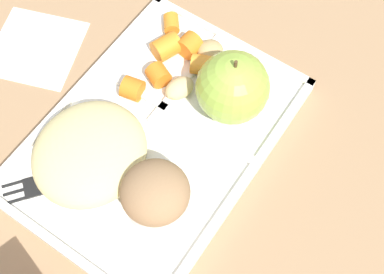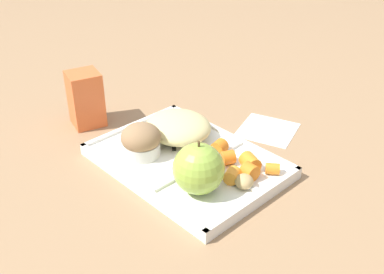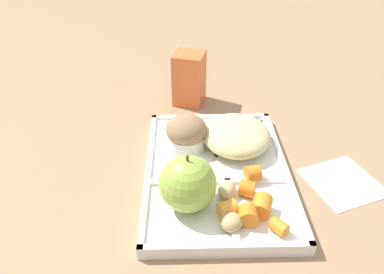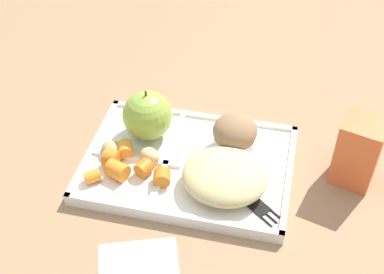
{
  "view_description": "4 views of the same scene",
  "coord_description": "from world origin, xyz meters",
  "px_view_note": "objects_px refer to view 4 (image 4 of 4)",
  "views": [
    {
      "loc": [
        0.19,
        0.18,
        0.53
      ],
      "look_at": [
        0.0,
        0.05,
        0.08
      ],
      "focal_mm": 48.34,
      "sensor_mm": 36.0,
      "label": 1
    },
    {
      "loc": [
        -0.49,
        0.45,
        0.45
      ],
      "look_at": [
        -0.02,
        0.01,
        0.07
      ],
      "focal_mm": 43.05,
      "sensor_mm": 36.0,
      "label": 2
    },
    {
      "loc": [
        -0.46,
        0.05,
        0.4
      ],
      "look_at": [
        0.01,
        0.04,
        0.07
      ],
      "focal_mm": 34.75,
      "sensor_mm": 36.0,
      "label": 3
    },
    {
      "loc": [
        0.13,
        -0.56,
        0.6
      ],
      "look_at": [
        0.0,
        0.01,
        0.06
      ],
      "focal_mm": 49.32,
      "sensor_mm": 36.0,
      "label": 4
    }
  ],
  "objects_px": {
    "lunch_tray": "(188,165)",
    "plastic_fork": "(248,198)",
    "milk_carton": "(358,151)",
    "bran_muffin": "(235,134)",
    "green_apple": "(147,115)"
  },
  "relations": [
    {
      "from": "lunch_tray",
      "to": "plastic_fork",
      "type": "xyz_separation_m",
      "value": [
        0.1,
        -0.05,
        0.01
      ]
    },
    {
      "from": "plastic_fork",
      "to": "milk_carton",
      "type": "height_order",
      "value": "milk_carton"
    },
    {
      "from": "bran_muffin",
      "to": "plastic_fork",
      "type": "height_order",
      "value": "bran_muffin"
    },
    {
      "from": "green_apple",
      "to": "bran_muffin",
      "type": "height_order",
      "value": "green_apple"
    },
    {
      "from": "bran_muffin",
      "to": "plastic_fork",
      "type": "bearing_deg",
      "value": -69.82
    },
    {
      "from": "green_apple",
      "to": "plastic_fork",
      "type": "bearing_deg",
      "value": -29.69
    },
    {
      "from": "lunch_tray",
      "to": "bran_muffin",
      "type": "relative_size",
      "value": 4.58
    },
    {
      "from": "green_apple",
      "to": "bran_muffin",
      "type": "distance_m",
      "value": 0.14
    },
    {
      "from": "bran_muffin",
      "to": "milk_carton",
      "type": "height_order",
      "value": "milk_carton"
    },
    {
      "from": "plastic_fork",
      "to": "milk_carton",
      "type": "xyz_separation_m",
      "value": [
        0.15,
        0.09,
        0.04
      ]
    },
    {
      "from": "milk_carton",
      "to": "plastic_fork",
      "type": "bearing_deg",
      "value": -132.27
    },
    {
      "from": "plastic_fork",
      "to": "green_apple",
      "type": "bearing_deg",
      "value": 150.31
    },
    {
      "from": "lunch_tray",
      "to": "green_apple",
      "type": "xyz_separation_m",
      "value": [
        -0.08,
        0.05,
        0.05
      ]
    },
    {
      "from": "green_apple",
      "to": "milk_carton",
      "type": "xyz_separation_m",
      "value": [
        0.33,
        -0.01,
        -0.0
      ]
    },
    {
      "from": "lunch_tray",
      "to": "bran_muffin",
      "type": "distance_m",
      "value": 0.09
    }
  ]
}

